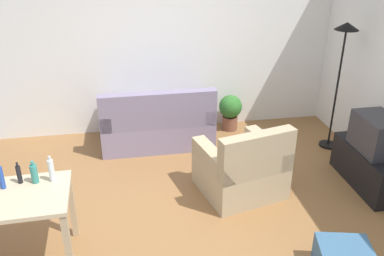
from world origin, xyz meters
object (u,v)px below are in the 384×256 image
Objects in this scene: potted_plant at (230,110)px; armchair at (242,169)px; bottle_blue at (1,177)px; bottle_tall at (34,173)px; couch at (157,125)px; tv at (377,134)px; desk at (1,208)px; torchiere_lamp at (343,52)px; bottle_dark at (19,174)px; tv_stand at (369,167)px; bottle_clear at (51,170)px.

armchair reaches higher than potted_plant.
bottle_tall is at bearing 10.30° from bottle_blue.
bottle_blue is (-2.77, -2.37, 0.54)m from potted_plant.
tv is (2.48, -1.53, 0.39)m from couch.
tv is at bearing 7.63° from desk.
tv is 4.14m from desk.
torchiere_lamp is at bearing 0.20° from tv.
bottle_tall is (0.28, 0.20, 0.21)m from desk.
bottle_blue is (-4.07, -0.53, 0.17)m from tv.
bottle_blue is at bearing -154.39° from bottle_dark.
bottle_dark is 0.14m from bottle_tall.
torchiere_lamp reaches higher than tv.
tv_stand is 5.05× the size of bottle_dark.
tv_stand is 0.61× the size of torchiere_lamp.
torchiere_lamp is at bearing 168.88° from couch.
desk is 0.53m from bottle_clear.
torchiere_lamp is at bearing 0.00° from tv_stand.
desk is at bearing -157.09° from torchiere_lamp.
couch is at bearing -72.17° from armchair.
desk is 0.27m from bottle_blue.
desk is 5.47× the size of bottle_tall.
bottle_tall reaches higher than desk.
armchair is at bearing 15.90° from bottle_clear.
torchiere_lamp is (0.00, 1.04, 1.17)m from tv_stand.
armchair is (-1.60, 0.10, 0.08)m from tv_stand.
tv_stand is 1.61m from armchair.
tv_stand is at bearing 90.00° from tv.
bottle_tall is at bearing 1.18° from armchair.
bottle_dark is (-2.33, -0.56, 0.53)m from armchair.
bottle_clear is (0.16, -0.00, 0.02)m from bottle_tall.
desk is at bearing 54.09° from couch.
bottle_tall is (-3.79, -1.52, -0.56)m from torchiere_lamp.
couch reaches higher than desk.
desk is (-4.08, -0.68, 0.41)m from tv_stand.
tv_stand is at bearing -90.00° from torchiere_lamp.
couch is 1.68m from armchair.
torchiere_lamp reaches higher than bottle_tall.
potted_plant is at bearing 35.11° from tv_stand.
torchiere_lamp reaches higher than armchair.
bottle_dark is (-2.64, -2.31, 0.52)m from potted_plant.
armchair is 2.46m from bottle_dark.
bottle_tall is 0.16m from bottle_clear.
bottle_blue reaches higher than tv.
potted_plant is 2.55× the size of bottle_tall.
bottle_blue is at bearing -158.85° from torchiere_lamp.
bottle_tall is at bearing 56.76° from couch.
bottle_dark is (-1.45, -1.99, 0.54)m from couch.
couch is 1.46× the size of tv_stand.
tv_stand is 4.01m from bottle_dark.
potted_plant is (1.18, 0.31, 0.02)m from couch.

